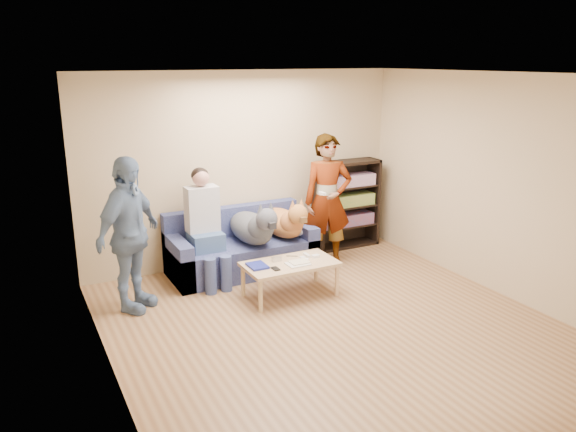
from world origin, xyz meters
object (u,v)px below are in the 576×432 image
person_standing_left (129,235)px  camera_silver (276,259)px  dog_tan (285,222)px  dog_gray (254,227)px  person_seated (205,222)px  bookshelf (346,202)px  notebook_blue (257,266)px  coffee_table (290,266)px  sofa (240,251)px  person_standing_right (328,201)px

person_standing_left → camera_silver: person_standing_left is taller
dog_tan → dog_gray: bearing=-172.3°
person_seated → bookshelf: 2.35m
notebook_blue → dog_gray: dog_gray is taller
person_seated → coffee_table: size_ratio=1.34×
dog_tan → coffee_table: (-0.38, -0.88, -0.27)m
dog_gray → coffee_table: 0.87m
sofa → person_seated: 0.72m
person_seated → bookshelf: bearing=8.8°
camera_silver → sofa: 0.93m
person_standing_left → bookshelf: (3.33, 0.78, -0.19)m
sofa → dog_gray: size_ratio=1.50×
person_seated → dog_gray: bearing=-8.7°
camera_silver → notebook_blue: bearing=-166.0°
notebook_blue → sofa: sofa is taller
sofa → coffee_table: bearing=-78.8°
dog_tan → camera_silver: bearing=-123.3°
person_standing_left → sofa: 1.73m
camera_silver → dog_tan: (0.50, 0.76, 0.20)m
sofa → person_seated: bearing=-166.2°
person_standing_right → bookshelf: size_ratio=1.38×
person_standing_right → camera_silver: (-1.07, -0.62, -0.45)m
dog_tan → coffee_table: bearing=-113.3°
person_standing_right → dog_gray: size_ratio=1.42×
notebook_blue → coffee_table: bearing=-7.1°
person_standing_left → camera_silver: (1.62, -0.37, -0.43)m
person_standing_right → coffee_table: 1.31m
dog_gray → sofa: bearing=115.0°
person_standing_left → coffee_table: (1.74, -0.49, -0.50)m
person_standing_left → bookshelf: person_standing_left is taller
person_seated → dog_tan: size_ratio=1.26×
person_seated → person_standing_left: bearing=-157.7°
dog_tan → sofa: bearing=165.0°
person_seated → coffee_table: bearing=-51.6°
coffee_table → dog_gray: bearing=97.1°
person_seated → dog_tan: bearing=-1.5°
coffee_table → person_seated: bearing=128.4°
notebook_blue → dog_tan: dog_tan is taller
bookshelf → person_standing_left: bearing=-166.9°
person_seated → sofa: bearing=13.8°
camera_silver → coffee_table: camera_silver is taller
person_standing_left → sofa: bearing=-23.0°
camera_silver → person_standing_left: bearing=167.0°
dog_gray → bookshelf: 1.76m
dog_gray → bookshelf: (1.70, 0.46, 0.02)m
person_standing_right → person_seated: size_ratio=1.22×
notebook_blue → bookshelf: bearing=31.5°
dog_gray → coffee_table: bearing=-82.9°
person_standing_right → camera_silver: bearing=-131.6°
dog_gray → bookshelf: size_ratio=0.97×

